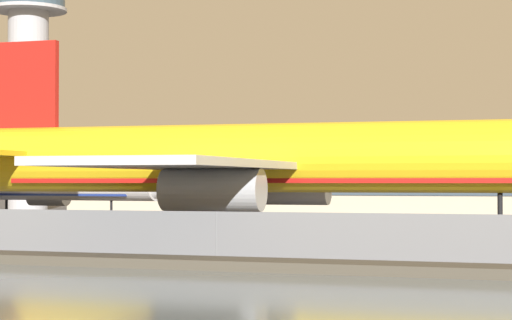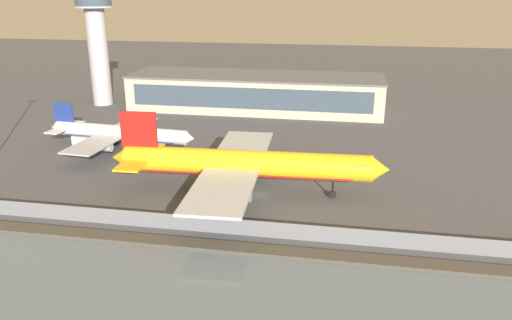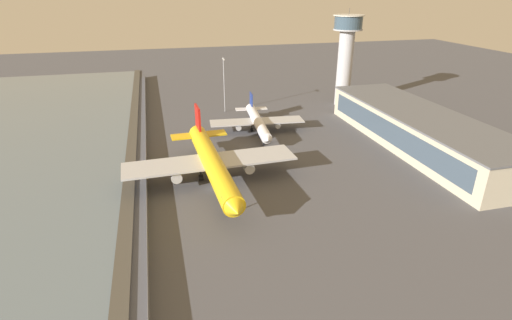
{
  "view_description": "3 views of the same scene",
  "coord_description": "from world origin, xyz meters",
  "px_view_note": "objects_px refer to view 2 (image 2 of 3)",
  "views": [
    {
      "loc": [
        19.99,
        -66.16,
        4.28
      ],
      "look_at": [
        -3.8,
        1.22,
        5.83
      ],
      "focal_mm": 70.0,
      "sensor_mm": 36.0,
      "label": 1
    },
    {
      "loc": [
        14.35,
        -83.78,
        36.73
      ],
      "look_at": [
        -1.35,
        3.69,
        5.51
      ],
      "focal_mm": 35.0,
      "sensor_mm": 36.0,
      "label": 2
    },
    {
      "loc": [
        88.01,
        -11.77,
        46.36
      ],
      "look_at": [
        -5.21,
        12.3,
        4.24
      ],
      "focal_mm": 28.0,
      "sensor_mm": 36.0,
      "label": 3
    }
  ],
  "objects_px": {
    "ops_van": "(83,140)",
    "passenger_jet_white": "(118,133)",
    "cargo_jet_yellow": "(242,164)",
    "baggage_tug": "(208,158)",
    "control_tower": "(97,35)"
  },
  "relations": [
    {
      "from": "ops_van",
      "to": "baggage_tug",
      "type": "bearing_deg",
      "value": -10.52
    },
    {
      "from": "passenger_jet_white",
      "to": "ops_van",
      "type": "height_order",
      "value": "passenger_jet_white"
    },
    {
      "from": "cargo_jet_yellow",
      "to": "passenger_jet_white",
      "type": "relative_size",
      "value": 1.37
    },
    {
      "from": "cargo_jet_yellow",
      "to": "control_tower",
      "type": "bearing_deg",
      "value": 132.77
    },
    {
      "from": "control_tower",
      "to": "cargo_jet_yellow",
      "type": "bearing_deg",
      "value": -47.23
    },
    {
      "from": "ops_van",
      "to": "control_tower",
      "type": "bearing_deg",
      "value": 110.24
    },
    {
      "from": "cargo_jet_yellow",
      "to": "passenger_jet_white",
      "type": "distance_m",
      "value": 40.05
    },
    {
      "from": "ops_van",
      "to": "passenger_jet_white",
      "type": "bearing_deg",
      "value": -6.63
    },
    {
      "from": "cargo_jet_yellow",
      "to": "ops_van",
      "type": "bearing_deg",
      "value": 153.45
    },
    {
      "from": "baggage_tug",
      "to": "ops_van",
      "type": "relative_size",
      "value": 0.65
    },
    {
      "from": "ops_van",
      "to": "cargo_jet_yellow",
      "type": "bearing_deg",
      "value": -26.55
    },
    {
      "from": "passenger_jet_white",
      "to": "cargo_jet_yellow",
      "type": "bearing_deg",
      "value": -31.39
    },
    {
      "from": "passenger_jet_white",
      "to": "ops_van",
      "type": "bearing_deg",
      "value": 173.37
    },
    {
      "from": "cargo_jet_yellow",
      "to": "ops_van",
      "type": "distance_m",
      "value": 49.38
    },
    {
      "from": "passenger_jet_white",
      "to": "baggage_tug",
      "type": "bearing_deg",
      "value": -12.15
    }
  ]
}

